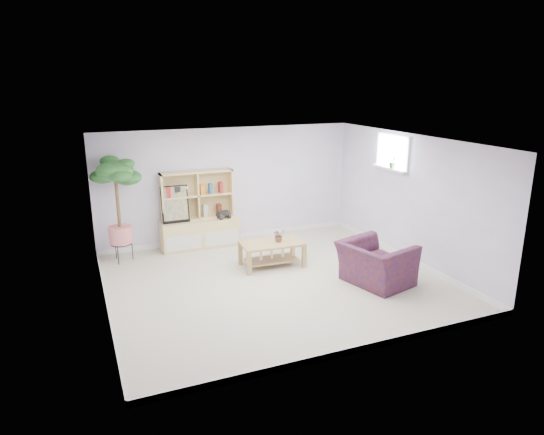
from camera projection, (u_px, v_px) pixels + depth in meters
name	position (u px, v px, depth m)	size (l,w,h in m)	color
floor	(274.00, 281.00, 8.33)	(5.50, 5.00, 0.01)	beige
ceiling	(275.00, 141.00, 7.67)	(5.50, 5.00, 0.01)	white
walls	(275.00, 214.00, 8.00)	(5.51, 5.01, 2.40)	white
baseboard	(274.00, 279.00, 8.31)	(5.50, 5.00, 0.10)	white
window	(393.00, 152.00, 9.32)	(0.10, 0.98, 0.68)	silver
window_sill	(389.00, 169.00, 9.38)	(0.14, 1.00, 0.04)	white
storage_unit	(199.00, 210.00, 9.83)	(1.57, 0.53, 1.57)	#E4CA7F
poster	(175.00, 204.00, 9.59)	(0.54, 0.12, 0.75)	yellow
toy_truck	(223.00, 214.00, 9.96)	(0.33, 0.23, 0.17)	black
coffee_table	(272.00, 254.00, 8.96)	(1.13, 0.62, 0.46)	olive
table_plant	(279.00, 235.00, 8.91)	(0.22, 0.19, 0.25)	#1A5E1B
floor_tree	(118.00, 210.00, 8.99)	(0.74, 0.74, 2.01)	#19441B
armchair	(376.00, 261.00, 8.14)	(1.11, 0.96, 0.82)	#12144B
sill_plant	(392.00, 162.00, 9.27)	(0.13, 0.11, 0.24)	#19441B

